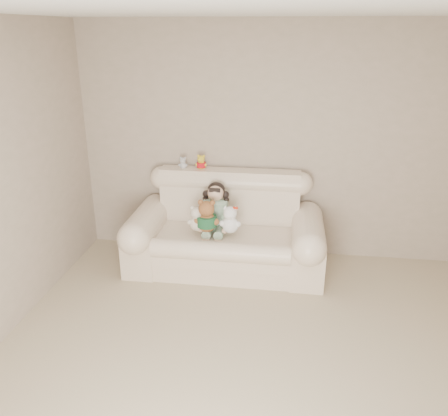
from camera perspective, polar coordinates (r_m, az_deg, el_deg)
floor at (r=3.55m, az=4.81°, el=-23.37°), size 5.00×5.00×0.00m
ceiling at (r=2.53m, az=6.76°, el=23.63°), size 5.00×5.00×0.00m
wall_back at (r=5.17m, az=6.98°, el=7.81°), size 4.50×0.00×4.50m
sofa at (r=4.97m, az=0.16°, el=-2.11°), size 2.10×0.95×1.03m
seated_child at (r=5.00m, az=-1.02°, el=0.20°), size 0.34×0.41×0.55m
brown_teddy at (r=4.78m, az=-2.15°, el=-0.62°), size 0.28×0.23×0.41m
white_cat at (r=4.77m, az=0.77°, el=-1.07°), size 0.25×0.20×0.35m
cream_teddy at (r=4.83m, az=-3.37°, el=-1.01°), size 0.22×0.18×0.32m
yellow_mini_bear at (r=5.18m, az=-2.83°, el=5.81°), size 0.14×0.11×0.20m
grey_mini_plush at (r=5.22m, az=-5.08°, el=5.67°), size 0.13×0.12×0.17m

